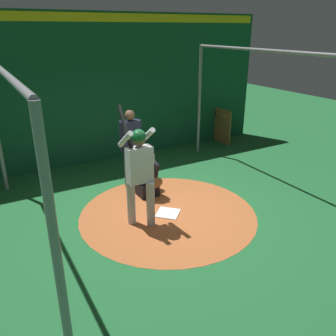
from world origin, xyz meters
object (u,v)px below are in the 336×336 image
Objects in this scene: catcher at (148,179)px; batter at (139,168)px; umpire at (131,145)px; bat_rack at (219,125)px; home_plate at (168,213)px.

batter is at bearing -33.48° from catcher.
catcher is at bearing 6.64° from umpire.
umpire is 1.47× the size of bat_rack.
bat_rack reaches higher than home_plate.
batter is 2.18× the size of catcher.
batter is at bearing -52.09° from bat_rack.
bat_rack is (-3.29, 3.71, 0.48)m from home_plate.
catcher is 0.83× the size of bat_rack.
umpire reaches higher than bat_rack.
umpire reaches higher than catcher.
catcher is (-0.96, 0.63, -0.71)m from batter.
catcher is at bearing -56.85° from bat_rack.
catcher reaches higher than home_plate.
bat_rack is (-3.37, 4.32, -0.60)m from batter.
catcher is at bearing 178.90° from home_plate.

